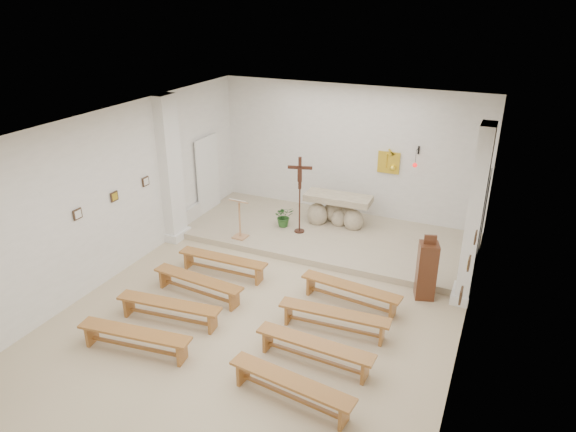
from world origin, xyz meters
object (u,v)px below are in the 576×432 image
at_px(bench_left_second, 198,283).
at_px(bench_right_third, 315,348).
at_px(bench_right_front, 350,290).
at_px(bench_left_fourth, 135,336).
at_px(bench_left_third, 169,307).
at_px(bench_right_second, 334,316).
at_px(bench_left_front, 223,261).
at_px(altar, 337,212).
at_px(lectern, 239,218).
at_px(crucifix_stand, 300,190).
at_px(donation_pedestal, 427,270).
at_px(bench_right_fourth, 291,385).

height_order(bench_left_second, bench_right_third, same).
height_order(bench_right_front, bench_left_fourth, same).
bearing_deg(bench_left_fourth, bench_left_third, 82.82).
xyz_separation_m(bench_left_second, bench_right_second, (2.83, 0.00, 0.00)).
xyz_separation_m(bench_left_second, bench_left_fourth, (-0.00, -1.89, 0.00)).
xyz_separation_m(bench_left_front, bench_left_third, (0.00, -1.89, 0.00)).
relative_size(altar, lectern, 1.61).
relative_size(bench_left_front, bench_left_fourth, 0.99).
bearing_deg(crucifix_stand, bench_left_fourth, -113.78).
relative_size(bench_left_second, bench_left_fourth, 1.00).
bearing_deg(bench_right_front, crucifix_stand, 137.49).
relative_size(donation_pedestal, bench_left_fourth, 0.67).
height_order(bench_right_front, bench_left_second, same).
xyz_separation_m(lectern, bench_left_fourth, (0.40, -4.30, -0.35)).
distance_m(lectern, bench_right_third, 4.66).
bearing_deg(bench_right_fourth, bench_left_third, 168.60).
distance_m(lectern, bench_right_front, 3.56).
xyz_separation_m(bench_left_second, bench_right_fourth, (2.83, -1.89, 0.00)).
distance_m(bench_left_front, bench_right_second, 2.98).
relative_size(altar, crucifix_stand, 0.88).
bearing_deg(lectern, bench_right_second, -33.21).
bearing_deg(lectern, bench_left_fourth, -81.17).
bearing_deg(crucifix_stand, bench_left_second, -118.50).
bearing_deg(bench_right_front, donation_pedestal, 40.96).
distance_m(bench_left_front, bench_left_second, 0.94).
xyz_separation_m(altar, bench_right_third, (1.38, -5.06, -0.16)).
bearing_deg(lectern, bench_left_front, -71.30).
distance_m(altar, bench_left_third, 5.27).
distance_m(bench_right_second, bench_right_third, 0.94).
height_order(crucifix_stand, bench_left_third, crucifix_stand).
xyz_separation_m(bench_left_front, bench_right_second, (2.83, -0.94, 0.00)).
distance_m(crucifix_stand, bench_right_third, 4.80).
xyz_separation_m(lectern, bench_right_second, (3.22, -2.41, -0.35)).
relative_size(crucifix_stand, bench_right_fourth, 0.95).
relative_size(altar, bench_left_front, 0.84).
distance_m(bench_right_front, bench_left_third, 3.40).
xyz_separation_m(bench_right_second, bench_left_fourth, (-2.83, -1.89, 0.00)).
bearing_deg(donation_pedestal, bench_right_second, -141.46).
xyz_separation_m(crucifix_stand, bench_left_third, (-0.77, -4.24, -0.94)).
bearing_deg(donation_pedestal, bench_right_third, -131.22).
distance_m(donation_pedestal, bench_right_second, 2.22).
bearing_deg(bench_right_front, lectern, 161.91).
distance_m(altar, bench_right_fourth, 6.16).
bearing_deg(bench_left_fourth, bench_left_front, 82.82).
distance_m(bench_right_front, bench_right_second, 0.94).
bearing_deg(lectern, bench_right_front, -20.88).
height_order(bench_left_third, bench_right_third, same).
height_order(bench_left_front, bench_left_second, same).
height_order(bench_right_front, bench_right_second, same).
height_order(bench_left_second, bench_right_fourth, same).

